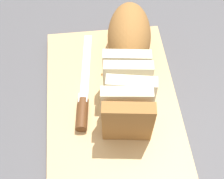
# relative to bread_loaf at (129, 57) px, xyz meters

# --- Properties ---
(ground_plane) EXTENTS (3.00, 3.00, 0.00)m
(ground_plane) POSITION_rel_bread_loaf_xyz_m (0.06, -0.04, -0.07)
(ground_plane) COLOR #4C4C51
(cutting_board) EXTENTS (0.40, 0.28, 0.02)m
(cutting_board) POSITION_rel_bread_loaf_xyz_m (0.06, -0.04, -0.06)
(cutting_board) COLOR tan
(cutting_board) RESTS_ON ground_plane
(bread_loaf) EXTENTS (0.32, 0.12, 0.11)m
(bread_loaf) POSITION_rel_bread_loaf_xyz_m (0.00, 0.00, 0.00)
(bread_loaf) COLOR #996633
(bread_loaf) RESTS_ON cutting_board
(bread_knife) EXTENTS (0.25, 0.04, 0.02)m
(bread_knife) POSITION_rel_bread_loaf_xyz_m (0.07, -0.10, -0.04)
(bread_knife) COLOR silver
(bread_knife) RESTS_ON cutting_board
(crumb_near_knife) EXTENTS (0.01, 0.01, 0.01)m
(crumb_near_knife) POSITION_rel_bread_loaf_xyz_m (0.05, -0.01, -0.05)
(crumb_near_knife) COLOR #A8753D
(crumb_near_knife) RESTS_ON cutting_board
(crumb_near_loaf) EXTENTS (0.00, 0.00, 0.00)m
(crumb_near_loaf) POSITION_rel_bread_loaf_xyz_m (-0.00, -0.06, -0.05)
(crumb_near_loaf) COLOR #A8753D
(crumb_near_loaf) RESTS_ON cutting_board
(crumb_stray_left) EXTENTS (0.01, 0.01, 0.01)m
(crumb_stray_left) POSITION_rel_bread_loaf_xyz_m (0.00, -0.02, -0.05)
(crumb_stray_left) COLOR #A8753D
(crumb_stray_left) RESTS_ON cutting_board
(crumb_stray_right) EXTENTS (0.00, 0.00, 0.00)m
(crumb_stray_right) POSITION_rel_bread_loaf_xyz_m (0.03, -0.05, -0.05)
(crumb_stray_right) COLOR #A8753D
(crumb_stray_right) RESTS_ON cutting_board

